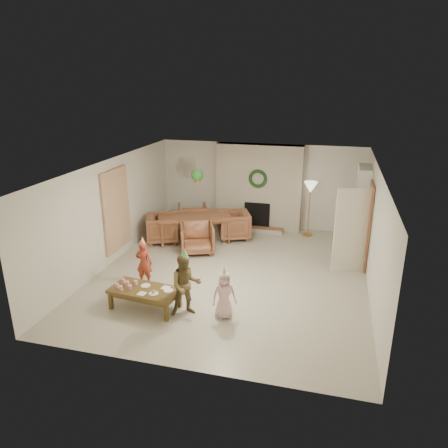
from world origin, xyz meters
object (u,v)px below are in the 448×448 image
(dining_chair_far, at_px, (193,217))
(child_pink, at_px, (224,295))
(dining_chair_near, at_px, (197,238))
(dining_chair_right, at_px, (234,225))
(child_red, at_px, (144,263))
(dining_table, at_px, (195,228))
(child_plaid, at_px, (186,285))
(coffee_table_top, at_px, (145,290))
(dining_chair_left, at_px, (163,228))

(dining_chair_far, xyz_separation_m, child_pink, (2.13, -4.47, 0.08))
(child_pink, bearing_deg, dining_chair_near, 88.54)
(dining_chair_right, relative_size, child_red, 0.86)
(dining_chair_far, xyz_separation_m, dining_chair_right, (1.34, -0.39, 0.00))
(dining_chair_near, xyz_separation_m, child_pink, (1.47, -2.86, 0.08))
(dining_chair_near, relative_size, child_red, 0.86)
(dining_table, height_order, child_red, child_red)
(dining_chair_right, bearing_deg, dining_chair_near, -51.34)
(child_pink, bearing_deg, child_plaid, 157.72)
(dining_table, distance_m, child_pink, 4.09)
(coffee_table_top, bearing_deg, dining_chair_near, 94.23)
(child_red, distance_m, child_plaid, 1.61)
(dining_chair_far, distance_m, child_plaid, 4.77)
(dining_chair_near, xyz_separation_m, dining_chair_right, (0.68, 1.22, 0.00))
(coffee_table_top, height_order, child_red, child_red)
(dining_chair_right, xyz_separation_m, child_plaid, (0.07, -4.16, 0.22))
(child_plaid, bearing_deg, coffee_table_top, 152.88)
(dining_chair_left, bearing_deg, coffee_table_top, 174.58)
(dining_chair_far, height_order, child_pink, child_pink)
(dining_table, xyz_separation_m, child_red, (-0.22, -2.80, 0.14))
(dining_chair_far, bearing_deg, dining_chair_right, 141.34)
(child_red, height_order, child_pink, child_red)
(dining_chair_right, height_order, child_red, child_red)
(dining_chair_right, distance_m, child_pink, 4.16)
(coffee_table_top, bearing_deg, dining_chair_right, 85.61)
(child_red, bearing_deg, dining_table, -98.28)
(child_plaid, bearing_deg, child_red, 117.27)
(dining_table, height_order, dining_chair_left, dining_chair_left)
(dining_chair_left, xyz_separation_m, child_pink, (2.61, -3.33, 0.08))
(coffee_table_top, bearing_deg, dining_chair_far, 103.30)
(dining_chair_left, height_order, child_plaid, child_plaid)
(dining_chair_right, bearing_deg, dining_chair_far, -128.66)
(dining_chair_near, height_order, child_pink, child_pink)
(dining_chair_far, bearing_deg, child_plaid, 84.88)
(coffee_table_top, height_order, child_pink, child_pink)
(child_plaid, bearing_deg, dining_chair_near, 77.71)
(child_red, bearing_deg, coffee_table_top, 111.54)
(child_red, bearing_deg, dining_chair_right, -114.75)
(dining_chair_left, height_order, coffee_table_top, dining_chair_left)
(dining_table, relative_size, dining_chair_left, 2.34)
(dining_chair_left, relative_size, child_red, 0.86)
(child_plaid, bearing_deg, child_pink, -20.15)
(dining_chair_left, relative_size, coffee_table_top, 0.63)
(coffee_table_top, xyz_separation_m, child_pink, (1.58, 0.07, 0.08))
(coffee_table_top, bearing_deg, child_red, 121.64)
(dining_chair_far, relative_size, child_plaid, 0.70)
(dining_chair_near, bearing_deg, dining_chair_far, 90.00)
(dining_chair_left, bearing_deg, child_plaid, -173.40)
(dining_chair_far, distance_m, child_pink, 4.96)
(dining_chair_near, relative_size, dining_chair_far, 1.00)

